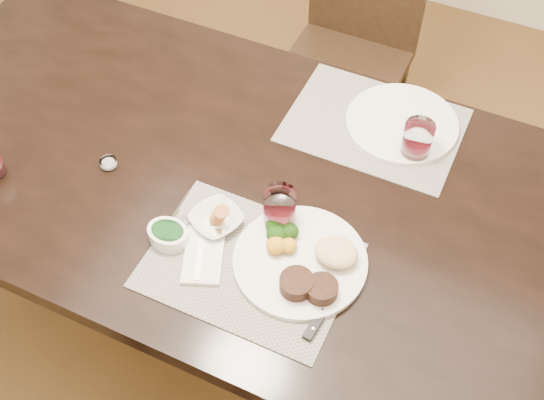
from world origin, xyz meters
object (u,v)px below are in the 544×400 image
at_px(chair_far, 353,40).
at_px(dinner_plate, 306,262).
at_px(far_plate, 402,123).
at_px(wine_glass_near, 280,210).
at_px(steak_knife, 323,310).
at_px(cracker_bowl, 216,219).

bearing_deg(chair_far, dinner_plate, -75.83).
xyz_separation_m(dinner_plate, far_plate, (0.06, 0.52, -0.01)).
relative_size(dinner_plate, wine_glass_near, 2.89).
bearing_deg(far_plate, chair_far, 119.99).
distance_m(dinner_plate, steak_knife, 0.12).
distance_m(chair_far, steak_knife, 1.28).
xyz_separation_m(chair_far, steak_knife, (0.36, -1.20, 0.26)).
bearing_deg(steak_knife, far_plate, 98.06).
height_order(cracker_bowl, wine_glass_near, wine_glass_near).
height_order(chair_far, wine_glass_near, chair_far).
height_order(chair_far, steak_knife, chair_far).
distance_m(chair_far, wine_glass_near, 1.08).
xyz_separation_m(chair_far, wine_glass_near, (0.17, -1.02, 0.30)).
bearing_deg(steak_knife, wine_glass_near, 142.00).
relative_size(cracker_bowl, far_plate, 0.51).
height_order(steak_knife, wine_glass_near, wine_glass_near).
distance_m(dinner_plate, wine_glass_near, 0.14).
bearing_deg(chair_far, cracker_bowl, -87.91).
bearing_deg(dinner_plate, steak_knife, -44.55).
height_order(wine_glass_near, far_plate, wine_glass_near).
distance_m(steak_knife, cracker_bowl, 0.34).
bearing_deg(dinner_plate, far_plate, 87.75).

